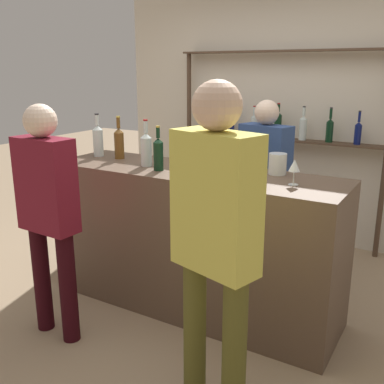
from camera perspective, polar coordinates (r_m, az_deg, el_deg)
ground_plane at (r=3.66m, az=-0.00°, el=-14.10°), size 16.00×16.00×0.00m
bar_counter at (r=3.43m, az=-0.00°, el=-6.15°), size 2.24×0.65×1.09m
back_wall at (r=4.96m, az=11.66°, el=10.42°), size 3.84×0.12×2.80m
back_shelf at (r=4.80m, az=10.75°, el=9.12°), size 2.21×0.18×1.98m
counter_bottle_0 at (r=3.25m, az=-4.30°, el=4.94°), size 0.07×0.07×0.32m
counter_bottle_1 at (r=3.73m, az=-9.24°, el=6.23°), size 0.08×0.08×0.35m
counter_bottle_2 at (r=3.41m, az=-5.84°, el=5.55°), size 0.08×0.08×0.35m
counter_bottle_3 at (r=3.87m, az=-11.85°, el=6.52°), size 0.08×0.08×0.36m
wine_glass at (r=2.90m, az=12.87°, el=3.20°), size 0.07×0.07×0.16m
ice_bucket at (r=3.29m, az=3.19°, el=4.85°), size 0.23×0.23×0.23m
cork_jar at (r=3.19m, az=10.81°, el=3.52°), size 0.13×0.13×0.15m
customer_right at (r=2.17m, az=2.97°, el=-5.14°), size 0.47×0.30×1.76m
customer_left at (r=3.07m, az=-17.85°, el=-1.67°), size 0.42×0.21×1.60m
server_behind_counter at (r=3.88m, az=9.13°, el=1.88°), size 0.47×0.29×1.56m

